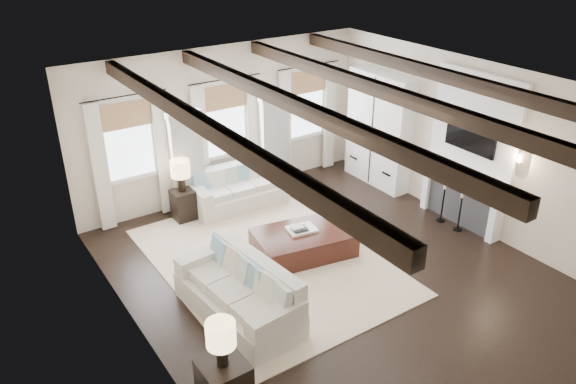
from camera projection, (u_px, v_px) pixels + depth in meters
ground at (333, 273)px, 9.54m from camera, size 7.50×7.50×0.00m
room_shell at (339, 144)px, 9.74m from camera, size 6.54×7.54×3.22m
area_rug at (268, 261)px, 9.87m from camera, size 3.45×4.77×0.02m
sofa_back at (237, 190)px, 11.65m from camera, size 1.98×0.95×0.84m
sofa_left at (242, 294)px, 8.40m from camera, size 1.17×2.23×0.92m
ottoman at (303, 243)px, 10.00m from camera, size 1.86×1.35×0.45m
tray at (302, 229)px, 9.95m from camera, size 0.56×0.46×0.04m
book_lower at (300, 229)px, 9.87m from camera, size 0.29×0.24×0.04m
book_upper at (297, 227)px, 9.87m from camera, size 0.25×0.21×0.03m
side_table_front at (224, 381)px, 6.95m from camera, size 0.56×0.56×0.56m
lamp_front at (221, 337)px, 6.64m from camera, size 0.37×0.37×0.63m
side_table_back at (184, 205)px, 11.10m from camera, size 0.42×0.42×0.63m
lamp_back at (180, 170)px, 10.77m from camera, size 0.38×0.38×0.65m
candlestick_near at (460, 215)px, 10.71m from camera, size 0.16×0.16×0.81m
candlestick_far at (442, 206)px, 11.02m from camera, size 0.16×0.16×0.81m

